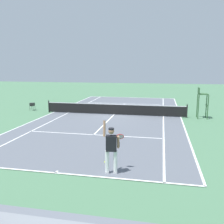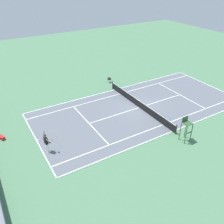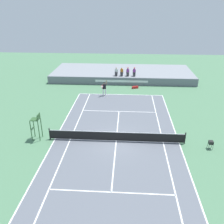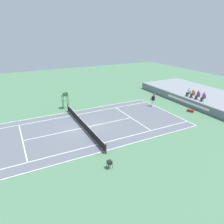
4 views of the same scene
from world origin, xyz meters
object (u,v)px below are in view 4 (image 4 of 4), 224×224
tennis_player (153,100)px  spectator_seated_3 (203,97)px  spectator_seated_2 (198,95)px  ball_hopper (109,162)px  equipment_bag (190,111)px  tennis_ball (149,108)px  umpire_chair (65,98)px  spectator_seated_1 (193,94)px  spectator_seated_0 (189,92)px

tennis_player → spectator_seated_3: bearing=54.4°
spectator_seated_2 → ball_hopper: spectator_seated_2 is taller
spectator_seated_2 → equipment_bag: size_ratio=1.33×
spectator_seated_3 → tennis_ball: size_ratio=18.60×
tennis_ball → umpire_chair: bearing=-117.3°
spectator_seated_1 → umpire_chair: umpire_chair is taller
spectator_seated_0 → spectator_seated_3: 2.68m
tennis_player → ball_hopper: tennis_player is taller
spectator_seated_1 → spectator_seated_2: same height
tennis_ball → spectator_seated_2: bearing=69.0°
spectator_seated_0 → ball_hopper: (8.77, -17.63, -1.18)m
spectator_seated_2 → tennis_ball: (-2.50, -6.51, -1.72)m
spectator_seated_0 → spectator_seated_1: 0.82m
spectator_seated_3 → tennis_player: bearing=-125.6°
spectator_seated_1 → spectator_seated_3: bearing=0.0°
tennis_ball → equipment_bag: equipment_bag is taller
spectator_seated_0 → spectator_seated_2: bearing=0.0°
tennis_player → spectator_seated_1: bearing=69.2°
equipment_bag → spectator_seated_1: bearing=130.6°
spectator_seated_0 → tennis_ball: (-0.79, -6.51, -1.72)m
spectator_seated_2 → tennis_player: 6.32m
spectator_seated_0 → ball_hopper: size_ratio=1.81×
spectator_seated_3 → tennis_player: size_ratio=0.61×
spectator_seated_0 → umpire_chair: (-6.18, -16.98, -0.20)m
spectator_seated_1 → tennis_ball: (-1.60, -6.51, -1.72)m
spectator_seated_1 → umpire_chair: bearing=-112.4°
spectator_seated_1 → equipment_bag: spectator_seated_1 is taller
spectator_seated_0 → tennis_player: (-1.28, -5.51, -0.76)m
spectator_seated_3 → ball_hopper: 18.69m
spectator_seated_0 → umpire_chair: umpire_chair is taller
spectator_seated_2 → spectator_seated_3: same height
umpire_chair → ball_hopper: (14.95, -0.65, -0.98)m
tennis_player → ball_hopper: (10.04, -12.12, -0.42)m
spectator_seated_0 → umpire_chair: size_ratio=0.52×
spectator_seated_2 → equipment_bag: 3.03m
equipment_bag → ball_hopper: (5.95, -15.31, 0.41)m
tennis_player → umpire_chair: umpire_chair is taller
spectator_seated_0 → tennis_ball: spectator_seated_0 is taller
spectator_seated_0 → tennis_player: 5.71m
umpire_chair → ball_hopper: umpire_chair is taller
spectator_seated_2 → ball_hopper: size_ratio=1.81×
spectator_seated_0 → tennis_player: bearing=-103.1°
spectator_seated_2 → ball_hopper: bearing=-68.2°
tennis_player → spectator_seated_0: bearing=76.9°
spectator_seated_0 → spectator_seated_1: same height
spectator_seated_0 → spectator_seated_1: (0.82, 0.00, 0.00)m
tennis_ball → equipment_bag: bearing=49.3°
spectator_seated_1 → spectator_seated_3: same height
ball_hopper → tennis_ball: bearing=130.7°
spectator_seated_2 → spectator_seated_3: bearing=0.0°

